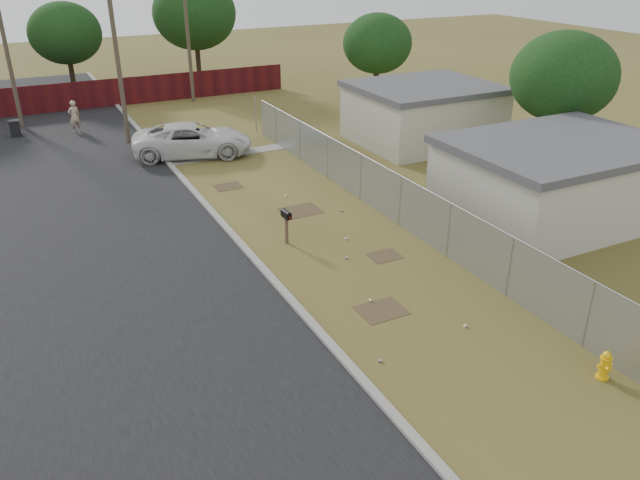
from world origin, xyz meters
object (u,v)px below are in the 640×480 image
mailbox (286,217)px  trash_bin (15,128)px  fire_hydrant (605,365)px  pickup_truck (192,140)px  pedestrian (74,116)px

mailbox → trash_bin: size_ratio=1.41×
fire_hydrant → trash_bin: trash_bin is taller
pickup_truck → mailbox: bearing=-163.3°
fire_hydrant → trash_bin: (-11.91, 30.30, 0.09)m
fire_hydrant → mailbox: bearing=110.0°
mailbox → pedestrian: size_ratio=0.71×
pickup_truck → trash_bin: 11.25m
fire_hydrant → mailbox: (-3.90, 10.72, 0.63)m
trash_bin → pickup_truck: bearing=-45.0°
fire_hydrant → pedestrian: 30.93m
fire_hydrant → trash_bin: size_ratio=0.90×
pedestrian → trash_bin: pedestrian is taller
fire_hydrant → mailbox: mailbox is taller
mailbox → pickup_truck: pickup_truck is taller
pedestrian → trash_bin: size_ratio=1.99×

